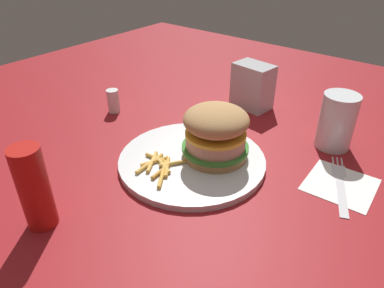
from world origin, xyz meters
name	(u,v)px	position (x,y,z in m)	size (l,w,h in m)	color
ground_plane	(184,162)	(0.00, 0.00, 0.00)	(1.60, 1.60, 0.00)	maroon
plate	(192,160)	(-0.01, -0.01, 0.01)	(0.27, 0.27, 0.01)	silver
sandwich	(216,132)	(-0.04, -0.04, 0.06)	(0.12, 0.12, 0.10)	tan
fries_pile	(160,165)	(0.01, 0.05, 0.02)	(0.09, 0.09, 0.01)	#E5B251
napkin	(340,184)	(-0.25, -0.12, 0.00)	(0.11, 0.11, 0.00)	white
fork	(341,183)	(-0.25, -0.12, 0.00)	(0.08, 0.17, 0.00)	silver
drink_glass	(336,123)	(-0.19, -0.23, 0.05)	(0.07, 0.07, 0.11)	silver
napkin_dispenser	(253,86)	(0.03, -0.29, 0.05)	(0.09, 0.06, 0.11)	#B7BABF
ketchup_bottle	(34,188)	(0.06, 0.25, 0.07)	(0.04, 0.04, 0.13)	#B21914
salt_shaker	(113,101)	(0.27, -0.06, 0.03)	(0.03, 0.03, 0.06)	white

